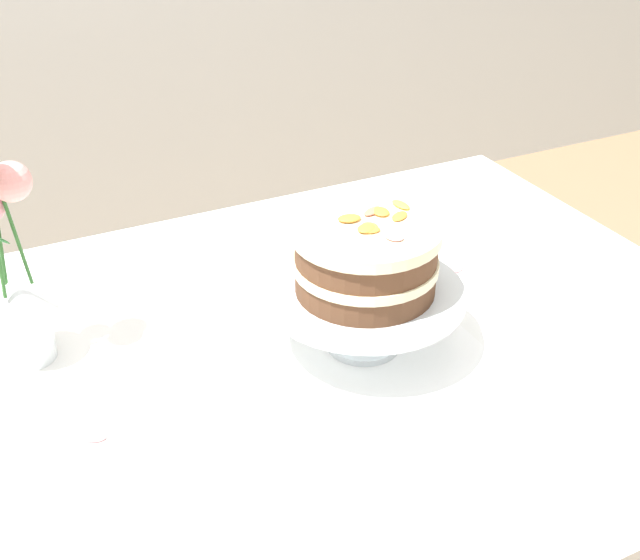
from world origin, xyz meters
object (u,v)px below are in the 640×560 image
(layer_cake, at_px, (366,258))
(dining_table, at_px, (299,408))
(flower_vase, at_px, (14,278))
(cake_stand, at_px, (364,299))

(layer_cake, bearing_deg, dining_table, 174.10)
(layer_cake, relative_size, flower_vase, 0.58)
(cake_stand, distance_m, flower_vase, 0.49)
(cake_stand, relative_size, layer_cake, 1.39)
(cake_stand, bearing_deg, flower_vase, 156.92)
(dining_table, bearing_deg, cake_stand, -5.93)
(cake_stand, bearing_deg, layer_cake, 14.64)
(cake_stand, height_order, layer_cake, layer_cake)
(layer_cake, bearing_deg, cake_stand, -165.36)
(dining_table, height_order, layer_cake, layer_cake)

